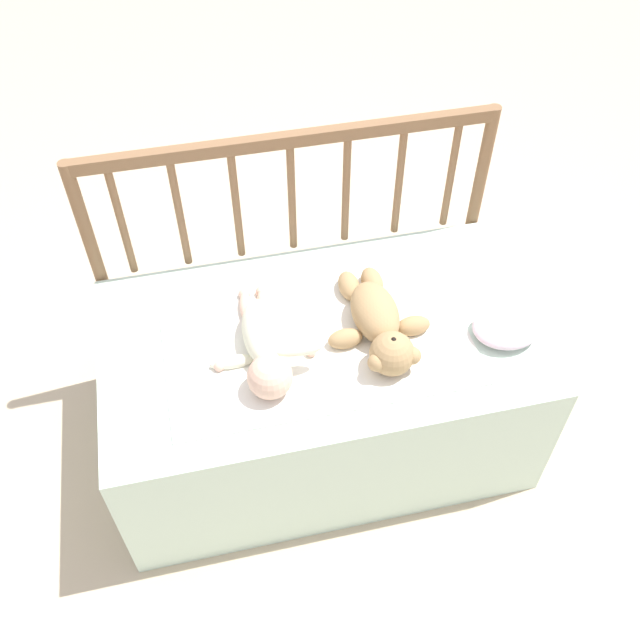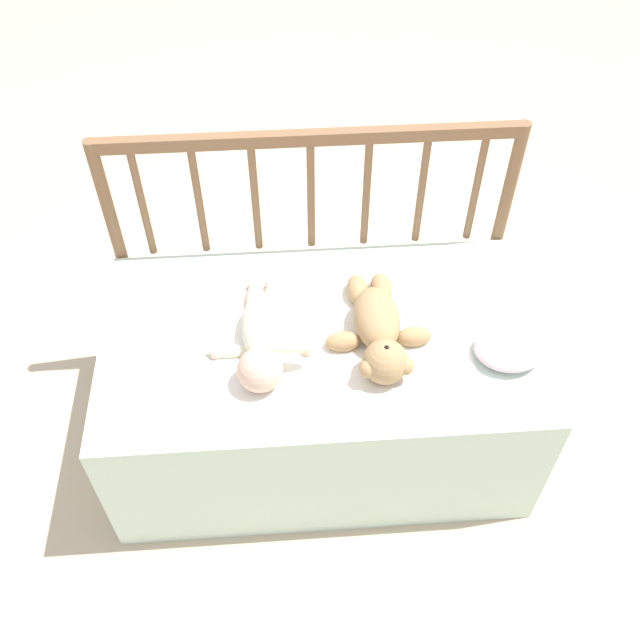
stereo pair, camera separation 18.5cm
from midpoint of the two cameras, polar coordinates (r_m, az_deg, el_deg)
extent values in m
plane|color=#C6B293|center=(2.28, 2.35, -8.99)|extent=(12.00, 12.00, 0.00)
cube|color=silver|center=(2.08, 2.55, -5.52)|extent=(1.17, 0.67, 0.47)
cylinder|color=brown|center=(2.20, -13.14, 4.36)|extent=(0.04, 0.04, 0.86)
cylinder|color=brown|center=(2.29, 16.12, 5.70)|extent=(0.04, 0.04, 0.86)
cube|color=brown|center=(1.91, 2.07, 14.25)|extent=(1.13, 0.03, 0.04)
cylinder|color=brown|center=(2.04, -11.51, 8.91)|extent=(0.02, 0.02, 0.36)
cylinder|color=brown|center=(2.02, -7.07, 9.22)|extent=(0.02, 0.02, 0.36)
cylinder|color=brown|center=(2.02, -2.57, 9.48)|extent=(0.02, 0.02, 0.36)
cylinder|color=brown|center=(2.03, 1.92, 9.69)|extent=(0.02, 0.02, 0.36)
cylinder|color=brown|center=(2.05, 6.35, 9.83)|extent=(0.02, 0.02, 0.36)
cylinder|color=brown|center=(2.08, 10.68, 9.91)|extent=(0.02, 0.02, 0.36)
cylinder|color=brown|center=(2.12, 14.86, 9.94)|extent=(0.02, 0.02, 0.36)
cube|color=white|center=(1.89, 2.43, -1.35)|extent=(0.80, 0.51, 0.01)
ellipsoid|color=tan|center=(1.88, 7.38, -0.08)|extent=(0.13, 0.21, 0.11)
sphere|color=tan|center=(1.78, 8.21, -3.51)|extent=(0.12, 0.12, 0.12)
sphere|color=beige|center=(1.76, 8.32, -2.87)|extent=(0.05, 0.05, 0.05)
sphere|color=black|center=(1.74, 8.39, -2.46)|extent=(0.02, 0.02, 0.02)
sphere|color=tan|center=(1.78, 9.79, -3.84)|extent=(0.05, 0.05, 0.05)
sphere|color=tan|center=(1.76, 6.87, -4.08)|extent=(0.05, 0.05, 0.05)
ellipsoid|color=tan|center=(1.89, 10.32, -1.48)|extent=(0.09, 0.06, 0.05)
ellipsoid|color=tan|center=(1.85, 4.72, -1.89)|extent=(0.09, 0.06, 0.05)
ellipsoid|color=tan|center=(1.99, 7.58, 2.41)|extent=(0.06, 0.10, 0.06)
ellipsoid|color=tan|center=(1.98, 5.68, 2.29)|extent=(0.06, 0.10, 0.06)
ellipsoid|color=#EAEACC|center=(1.85, -1.95, -0.65)|extent=(0.10, 0.22, 0.10)
sphere|color=beige|center=(1.75, -1.83, -4.21)|extent=(0.11, 0.11, 0.11)
ellipsoid|color=#EAEACC|center=(1.76, 0.83, -2.31)|extent=(0.12, 0.04, 0.03)
ellipsoid|color=#EAEACC|center=(1.84, -4.49, -2.69)|extent=(0.12, 0.04, 0.03)
sphere|color=beige|center=(1.84, 1.83, -2.60)|extent=(0.03, 0.03, 0.03)
sphere|color=beige|center=(1.84, -5.58, -2.87)|extent=(0.03, 0.03, 0.03)
ellipsoid|color=beige|center=(1.95, -1.30, 1.42)|extent=(0.04, 0.12, 0.04)
ellipsoid|color=beige|center=(1.95, -2.72, 1.37)|extent=(0.04, 0.12, 0.04)
sphere|color=beige|center=(1.99, -1.35, 2.62)|extent=(0.03, 0.03, 0.03)
sphere|color=beige|center=(1.99, -2.75, 2.57)|extent=(0.03, 0.03, 0.03)
ellipsoid|color=silver|center=(1.92, 17.59, -2.36)|extent=(0.18, 0.15, 0.06)
camera|label=1|loc=(0.09, -87.13, 3.25)|focal=40.00mm
camera|label=2|loc=(0.09, 92.87, -3.25)|focal=40.00mm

